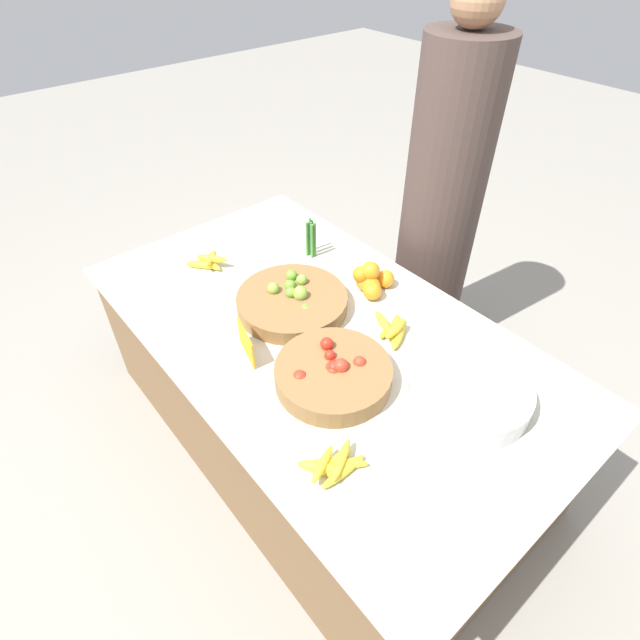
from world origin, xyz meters
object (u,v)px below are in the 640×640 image
(lime_bowl, at_px, (292,302))
(tomato_basket, at_px, (333,374))
(price_sign, at_px, (246,343))
(metal_bowl, at_px, (469,392))
(vendor_person, at_px, (441,209))

(lime_bowl, relative_size, tomato_basket, 1.11)
(lime_bowl, relative_size, price_sign, 2.78)
(tomato_basket, height_order, price_sign, price_sign)
(metal_bowl, distance_m, vendor_person, 0.98)
(tomato_basket, relative_size, price_sign, 2.51)
(metal_bowl, height_order, price_sign, price_sign)
(metal_bowl, xyz_separation_m, price_sign, (-0.62, -0.42, 0.01))
(lime_bowl, bearing_deg, tomato_basket, -18.49)
(metal_bowl, relative_size, price_sign, 2.50)
(price_sign, bearing_deg, lime_bowl, 125.76)
(metal_bowl, bearing_deg, tomato_basket, -140.78)
(lime_bowl, distance_m, metal_bowl, 0.73)
(lime_bowl, bearing_deg, vendor_person, 88.86)
(tomato_basket, bearing_deg, metal_bowl, 39.22)
(lime_bowl, relative_size, vendor_person, 0.25)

